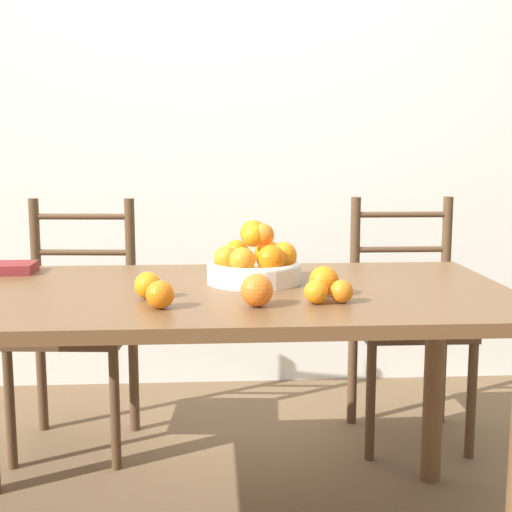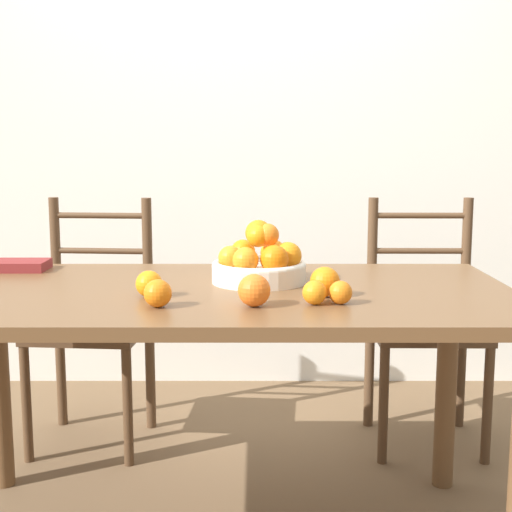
% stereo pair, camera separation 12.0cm
% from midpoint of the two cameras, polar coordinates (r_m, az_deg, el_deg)
% --- Properties ---
extents(wall_back, '(8.00, 0.06, 2.60)m').
position_cam_midpoint_polar(wall_back, '(3.45, -1.15, 11.10)').
color(wall_back, silver).
rests_on(wall_back, ground_plane).
extents(dining_table, '(1.68, 0.86, 0.76)m').
position_cam_midpoint_polar(dining_table, '(2.03, -1.74, -5.46)').
color(dining_table, brown).
rests_on(dining_table, ground_plane).
extents(fruit_bowl, '(0.28, 0.28, 0.18)m').
position_cam_midpoint_polar(fruit_bowl, '(2.09, 1.73, -0.54)').
color(fruit_bowl, silver).
rests_on(fruit_bowl, dining_table).
extents(orange_loose_0, '(0.08, 0.08, 0.08)m').
position_cam_midpoint_polar(orange_loose_0, '(1.78, 1.53, -2.78)').
color(orange_loose_0, orange).
rests_on(orange_loose_0, dining_table).
extents(orange_loose_1, '(0.07, 0.07, 0.07)m').
position_cam_midpoint_polar(orange_loose_1, '(1.78, -6.21, -3.00)').
color(orange_loose_1, orange).
rests_on(orange_loose_1, dining_table).
extents(orange_loose_2, '(0.08, 0.08, 0.08)m').
position_cam_midpoint_polar(orange_loose_2, '(1.91, 7.08, -2.06)').
color(orange_loose_2, orange).
rests_on(orange_loose_2, dining_table).
extents(orange_loose_3, '(0.06, 0.06, 0.06)m').
position_cam_midpoint_polar(orange_loose_3, '(1.82, 6.35, -2.93)').
color(orange_loose_3, orange).
rests_on(orange_loose_3, dining_table).
extents(orange_loose_4, '(0.07, 0.07, 0.07)m').
position_cam_midpoint_polar(orange_loose_4, '(1.91, -7.03, -2.24)').
color(orange_loose_4, orange).
rests_on(orange_loose_4, dining_table).
extents(orange_loose_5, '(0.06, 0.06, 0.06)m').
position_cam_midpoint_polar(orange_loose_5, '(1.83, 8.41, -2.91)').
color(orange_loose_5, orange).
rests_on(orange_loose_5, dining_table).
extents(chair_left, '(0.45, 0.43, 0.96)m').
position_cam_midpoint_polar(chair_left, '(2.86, -11.97, -5.64)').
color(chair_left, '#513823').
rests_on(chair_left, ground_plane).
extents(chair_right, '(0.42, 0.40, 0.96)m').
position_cam_midpoint_polar(chair_right, '(2.89, 14.24, -5.56)').
color(chair_right, '#513823').
rests_on(chair_right, ground_plane).
extents(book_stack, '(0.21, 0.13, 0.03)m').
position_cam_midpoint_polar(book_stack, '(2.42, -17.70, -0.74)').
color(book_stack, maroon).
rests_on(book_stack, dining_table).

